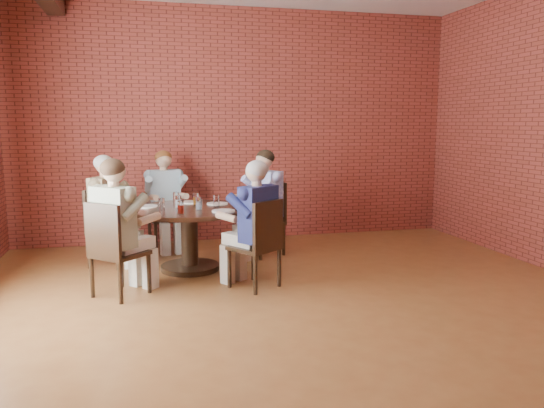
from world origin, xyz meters
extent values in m
plane|color=brown|center=(0.00, 0.00, 0.00)|extent=(7.00, 7.00, 0.00)
plane|color=maroon|center=(0.00, 3.50, 1.70)|extent=(7.00, 0.00, 7.00)
cylinder|color=black|center=(-0.90, 1.89, 0.03)|extent=(0.69, 0.69, 0.06)
cylinder|color=black|center=(-0.90, 1.89, 0.35)|extent=(0.20, 0.20, 0.64)
cylinder|color=#3A2015|center=(-0.90, 1.89, 0.72)|extent=(1.38, 1.38, 0.05)
cube|color=black|center=(0.10, 2.40, 0.43)|extent=(0.61, 0.61, 0.04)
cube|color=black|center=(0.29, 2.49, 0.71)|extent=(0.24, 0.42, 0.52)
cylinder|color=black|center=(-0.16, 2.48, 0.21)|extent=(0.04, 0.04, 0.41)
cylinder|color=black|center=(0.02, 2.13, 0.21)|extent=(0.04, 0.04, 0.41)
cylinder|color=black|center=(0.19, 2.66, 0.21)|extent=(0.04, 0.04, 0.41)
cylinder|color=black|center=(0.37, 2.31, 0.21)|extent=(0.04, 0.04, 0.41)
cube|color=black|center=(-1.13, 3.01, 0.43)|extent=(0.52, 0.52, 0.04)
cube|color=black|center=(-1.17, 3.21, 0.70)|extent=(0.44, 0.13, 0.50)
cylinder|color=black|center=(-1.27, 2.79, 0.21)|extent=(0.04, 0.04, 0.41)
cylinder|color=black|center=(-0.90, 2.86, 0.21)|extent=(0.04, 0.04, 0.41)
cylinder|color=black|center=(-1.35, 3.16, 0.21)|extent=(0.04, 0.04, 0.41)
cylinder|color=black|center=(-0.98, 3.23, 0.21)|extent=(0.04, 0.04, 0.41)
cube|color=black|center=(-1.83, 2.33, 0.43)|extent=(0.58, 0.58, 0.04)
cube|color=black|center=(-2.01, 2.41, 0.70)|extent=(0.22, 0.41, 0.50)
cylinder|color=black|center=(-1.74, 2.08, 0.21)|extent=(0.04, 0.04, 0.41)
cylinder|color=black|center=(-1.58, 2.42, 0.21)|extent=(0.04, 0.04, 0.41)
cylinder|color=black|center=(-2.08, 2.23, 0.21)|extent=(0.04, 0.04, 0.41)
cylinder|color=black|center=(-1.92, 2.57, 0.21)|extent=(0.04, 0.04, 0.41)
cube|color=black|center=(-1.66, 1.09, 0.43)|extent=(0.64, 0.64, 0.04)
cube|color=black|center=(-1.81, 0.95, 0.71)|extent=(0.36, 0.34, 0.52)
cylinder|color=black|center=(-1.39, 1.10, 0.21)|extent=(0.04, 0.04, 0.41)
cylinder|color=black|center=(-1.67, 1.37, 0.21)|extent=(0.04, 0.04, 0.41)
cylinder|color=black|center=(-1.66, 0.82, 0.21)|extent=(0.04, 0.04, 0.41)
cylinder|color=black|center=(-1.94, 1.09, 0.21)|extent=(0.04, 0.04, 0.41)
cube|color=black|center=(-0.29, 1.04, 0.43)|extent=(0.61, 0.61, 0.04)
cube|color=black|center=(-0.18, 0.88, 0.70)|extent=(0.38, 0.29, 0.50)
cylinder|color=black|center=(-0.25, 1.31, 0.21)|extent=(0.04, 0.04, 0.41)
cylinder|color=black|center=(-0.55, 1.09, 0.21)|extent=(0.04, 0.04, 0.41)
cylinder|color=black|center=(-0.03, 1.00, 0.21)|extent=(0.04, 0.04, 0.41)
cylinder|color=black|center=(-0.34, 0.78, 0.21)|extent=(0.04, 0.04, 0.41)
cylinder|color=white|center=(-0.54, 2.09, 0.76)|extent=(0.26, 0.26, 0.01)
cylinder|color=white|center=(-0.84, 2.28, 0.76)|extent=(0.26, 0.26, 0.01)
cylinder|color=white|center=(-1.38, 2.07, 0.76)|extent=(0.26, 0.26, 0.01)
cylinder|color=white|center=(-0.55, 1.52, 0.76)|extent=(0.26, 0.26, 0.01)
cylinder|color=white|center=(-0.57, 1.88, 0.82)|extent=(0.07, 0.07, 0.14)
cylinder|color=white|center=(-0.79, 2.14, 0.82)|extent=(0.07, 0.07, 0.14)
cylinder|color=white|center=(-1.02, 2.28, 0.82)|extent=(0.07, 0.07, 0.14)
cylinder|color=white|center=(-1.02, 1.96, 0.82)|extent=(0.07, 0.07, 0.14)
cylinder|color=white|center=(-1.22, 1.78, 0.82)|extent=(0.07, 0.07, 0.14)
cylinder|color=white|center=(-1.02, 1.50, 0.82)|extent=(0.07, 0.07, 0.14)
cylinder|color=white|center=(-0.80, 1.74, 0.82)|extent=(0.07, 0.07, 0.14)
cube|color=black|center=(-0.39, 1.65, 0.75)|extent=(0.12, 0.17, 0.01)
camera|label=1|loc=(-1.40, -4.31, 1.73)|focal=35.00mm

